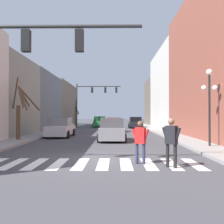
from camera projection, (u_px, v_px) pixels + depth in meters
name	position (u px, v px, depth m)	size (l,w,h in m)	color
ground_plane	(94.00, 159.00, 11.47)	(240.00, 240.00, 0.00)	#424247
building_row_left	(18.00, 99.00, 29.62)	(6.00, 48.54, 8.05)	beige
building_row_right	(196.00, 84.00, 29.82)	(6.00, 50.45, 12.22)	#934C3D
crosswalk_stripes	(92.00, 164.00, 10.42)	(8.55, 2.60, 0.01)	white
traffic_signal_near	(18.00, 57.00, 10.00)	(6.91, 0.28, 5.73)	#2D2D2D
traffic_signal_far	(93.00, 95.00, 39.44)	(6.71, 0.28, 6.69)	#2D2D2D
street_lamp_right_corner	(209.00, 92.00, 15.21)	(0.95, 0.36, 4.48)	black
car_at_intersection	(135.00, 123.00, 39.59)	(2.07, 4.38, 1.68)	black
car_parked_right_mid	(112.00, 130.00, 19.77)	(2.08, 4.24, 1.71)	gray
car_driving_toward_lane	(100.00, 122.00, 42.73)	(2.18, 4.42, 1.75)	#236B38
car_parked_left_mid	(61.00, 128.00, 23.43)	(2.07, 4.74, 1.73)	silver
car_parked_right_near	(114.00, 125.00, 30.65)	(1.95, 4.17, 1.67)	red
pedestrian_on_left_sidewalk	(171.00, 138.00, 9.70)	(0.65, 0.59, 1.83)	black
pedestrian_near_right_corner	(140.00, 138.00, 10.40)	(0.70, 0.41, 1.71)	#282D47
street_tree_left_far	(20.00, 111.00, 19.31)	(2.34, 2.02, 4.63)	brown
street_tree_right_far	(76.00, 115.00, 44.26)	(0.85, 1.39, 4.02)	brown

